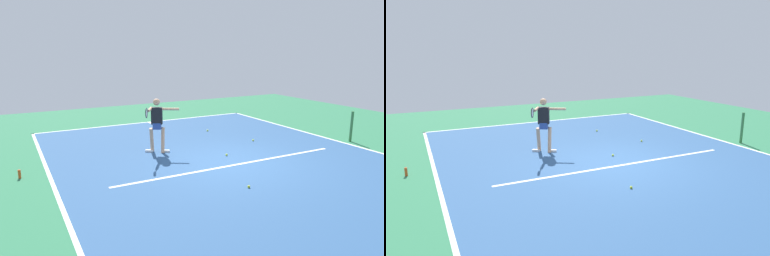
{
  "view_description": "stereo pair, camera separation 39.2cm",
  "coord_description": "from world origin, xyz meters",
  "views": [
    {
      "loc": [
        5.52,
        8.09,
        3.23
      ],
      "look_at": [
        0.71,
        -0.98,
        0.9
      ],
      "focal_mm": 33.37,
      "sensor_mm": 36.0,
      "label": 1
    },
    {
      "loc": [
        5.17,
        8.27,
        3.23
      ],
      "look_at": [
        0.71,
        -0.98,
        0.9
      ],
      "focal_mm": 33.37,
      "sensor_mm": 36.0,
      "label": 2
    }
  ],
  "objects": [
    {
      "name": "court_line_baseline_near",
      "position": [
        0.0,
        -6.44,
        0.0
      ],
      "size": [
        9.51,
        0.1,
        0.01
      ],
      "primitive_type": "cube",
      "color": "white",
      "rests_on": "ground_plane"
    },
    {
      "name": "tennis_player",
      "position": [
        1.43,
        -1.93,
        0.98
      ],
      "size": [
        1.29,
        1.05,
        1.71
      ],
      "rotation": [
        0.0,
        0.0,
        -0.53
      ],
      "color": "tan",
      "rests_on": "ground_plane"
    },
    {
      "name": "tennis_ball_near_player",
      "position": [
        -2.07,
        -1.63,
        0.03
      ],
      "size": [
        0.07,
        0.07,
        0.07
      ],
      "primitive_type": "sphere",
      "color": "#C6E53D",
      "rests_on": "ground_plane"
    },
    {
      "name": "water_bottle",
      "position": [
        5.39,
        -1.45,
        0.11
      ],
      "size": [
        0.07,
        0.07,
        0.22
      ],
      "primitive_type": "cylinder",
      "color": "#D84C1E",
      "rests_on": "ground_plane"
    },
    {
      "name": "court_line_service",
      "position": [
        0.0,
        0.23,
        0.0
      ],
      "size": [
        7.13,
        0.1,
        0.01
      ],
      "primitive_type": "cube",
      "color": "white",
      "rests_on": "ground_plane"
    },
    {
      "name": "tennis_ball_centre_court",
      "position": [
        -1.41,
        -3.68,
        0.03
      ],
      "size": [
        0.07,
        0.07,
        0.07
      ],
      "primitive_type": "sphere",
      "color": "#C6E53D",
      "rests_on": "ground_plane"
    },
    {
      "name": "tennis_ball_by_sideline",
      "position": [
        0.66,
        1.77,
        0.03
      ],
      "size": [
        0.07,
        0.07,
        0.07
      ],
      "primitive_type": "sphere",
      "color": "#CCE033",
      "rests_on": "ground_plane"
    },
    {
      "name": "ground_plane",
      "position": [
        0.0,
        0.0,
        0.0
      ],
      "size": [
        22.86,
        22.86,
        0.0
      ],
      "primitive_type": "plane",
      "color": "#2D754C"
    },
    {
      "name": "court_line_centre_mark",
      "position": [
        0.0,
        -6.24,
        0.0
      ],
      "size": [
        0.1,
        0.3,
        0.01
      ],
      "primitive_type": "cube",
      "color": "white",
      "rests_on": "ground_plane"
    },
    {
      "name": "court_line_sideline_left",
      "position": [
        -4.71,
        0.0,
        0.0
      ],
      "size": [
        0.1,
        12.97,
        0.01
      ],
      "primitive_type": "cube",
      "color": "white",
      "rests_on": "ground_plane"
    },
    {
      "name": "court_line_sideline_right",
      "position": [
        4.71,
        0.0,
        0.0
      ],
      "size": [
        0.1,
        12.97,
        0.01
      ],
      "primitive_type": "cube",
      "color": "white",
      "rests_on": "ground_plane"
    },
    {
      "name": "net_post",
      "position": [
        -5.06,
        0.0,
        0.54
      ],
      "size": [
        0.09,
        0.09,
        1.07
      ],
      "primitive_type": "cylinder",
      "color": "#38753D",
      "rests_on": "ground_plane"
    },
    {
      "name": "tennis_ball_far_corner",
      "position": [
        -0.29,
        -0.61,
        0.03
      ],
      "size": [
        0.07,
        0.07,
        0.07
      ],
      "primitive_type": "sphere",
      "color": "#C6E53D",
      "rests_on": "ground_plane"
    },
    {
      "name": "court_surface",
      "position": [
        0.0,
        0.0,
        0.0
      ],
      "size": [
        9.51,
        12.97,
        0.0
      ],
      "primitive_type": "cube",
      "color": "#2D5484",
      "rests_on": "ground_plane"
    }
  ]
}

